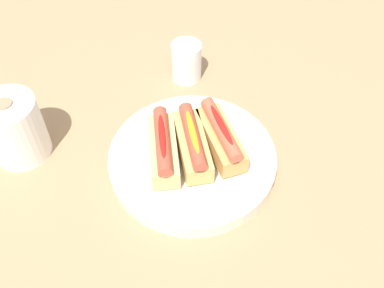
{
  "coord_description": "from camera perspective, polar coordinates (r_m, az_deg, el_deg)",
  "views": [
    {
      "loc": [
        -0.51,
        0.11,
        0.68
      ],
      "look_at": [
        0.0,
        0.01,
        0.06
      ],
      "focal_mm": 40.79,
      "sensor_mm": 36.0,
      "label": 1
    }
  ],
  "objects": [
    {
      "name": "paper_towel_roll",
      "position": [
        0.9,
        -22.15,
        1.84
      ],
      "size": [
        0.11,
        0.11,
        0.13
      ],
      "color": "white",
      "rests_on": "ground_plane"
    },
    {
      "name": "hotdog_back",
      "position": [
        0.81,
        0.0,
        0.36
      ],
      "size": [
        0.15,
        0.05,
        0.06
      ],
      "color": "tan",
      "rests_on": "serving_bowl"
    },
    {
      "name": "water_glass",
      "position": [
        1.01,
        -0.72,
        10.58
      ],
      "size": [
        0.07,
        0.07,
        0.09
      ],
      "color": "white",
      "rests_on": "ground_plane"
    },
    {
      "name": "hotdog_front",
      "position": [
        0.82,
        3.76,
        1.0
      ],
      "size": [
        0.16,
        0.07,
        0.06
      ],
      "color": "tan",
      "rests_on": "serving_bowl"
    },
    {
      "name": "hotdog_side",
      "position": [
        0.8,
        -3.84,
        -0.29
      ],
      "size": [
        0.15,
        0.06,
        0.06
      ],
      "color": "#DBB270",
      "rests_on": "serving_bowl"
    },
    {
      "name": "serving_bowl",
      "position": [
        0.84,
        0.0,
        -1.65
      ],
      "size": [
        0.32,
        0.32,
        0.04
      ],
      "color": "silver",
      "rests_on": "ground_plane"
    },
    {
      "name": "ground_plane",
      "position": [
        0.86,
        0.9,
        -2.63
      ],
      "size": [
        2.4,
        2.4,
        0.0
      ],
      "primitive_type": "plane",
      "color": "#9E7A56"
    }
  ]
}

